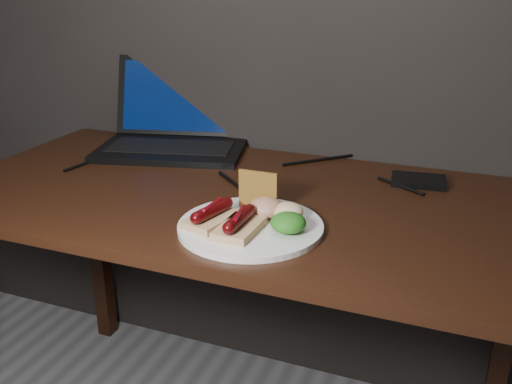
{
  "coord_description": "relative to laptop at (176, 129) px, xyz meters",
  "views": [
    {
      "loc": [
        0.5,
        0.24,
        1.24
      ],
      "look_at": [
        0.11,
        1.23,
        0.82
      ],
      "focal_mm": 40.0,
      "sensor_mm": 36.0,
      "label": 1
    }
  ],
  "objects": [
    {
      "name": "desk",
      "position": [
        0.31,
        -0.28,
        -0.14
      ],
      "size": [
        1.4,
        0.7,
        0.75
      ],
      "color": "black",
      "rests_on": "ground"
    },
    {
      "name": "laptop",
      "position": [
        0.0,
        0.0,
        0.0
      ],
      "size": [
        0.48,
        0.43,
        0.25
      ],
      "color": "black",
      "rests_on": "desk"
    },
    {
      "name": "hard_drive",
      "position": [
        0.7,
        -0.06,
        -0.05
      ],
      "size": [
        0.14,
        0.1,
        0.02
      ],
      "primitive_type": "cube",
      "rotation": [
        0.0,
        0.0,
        0.11
      ],
      "color": "black",
      "rests_on": "desk"
    },
    {
      "name": "desk_cables",
      "position": [
        0.28,
        -0.12,
        -0.05
      ],
      "size": [
        0.89,
        0.41,
        0.01
      ],
      "color": "black",
      "rests_on": "desk"
    },
    {
      "name": "plate",
      "position": [
        0.42,
        -0.45,
        -0.05
      ],
      "size": [
        0.3,
        0.3,
        0.01
      ],
      "primitive_type": "cylinder",
      "rotation": [
        0.0,
        0.0,
        -0.03
      ],
      "color": "white",
      "rests_on": "desk"
    },
    {
      "name": "bread_sausage_left",
      "position": [
        0.35,
        -0.48,
        -0.02
      ],
      "size": [
        0.1,
        0.13,
        0.04
      ],
      "color": "#DFB283",
      "rests_on": "plate"
    },
    {
      "name": "bread_sausage_center",
      "position": [
        0.41,
        -0.5,
        -0.02
      ],
      "size": [
        0.07,
        0.12,
        0.04
      ],
      "color": "#DFB283",
      "rests_on": "plate"
    },
    {
      "name": "crispbread",
      "position": [
        0.4,
        -0.38,
        0.0
      ],
      "size": [
        0.09,
        0.01,
        0.08
      ],
      "primitive_type": "cube",
      "color": "#AF832F",
      "rests_on": "plate"
    },
    {
      "name": "salad_greens",
      "position": [
        0.5,
        -0.46,
        -0.02
      ],
      "size": [
        0.07,
        0.07,
        0.04
      ],
      "primitive_type": "ellipsoid",
      "color": "#155410",
      "rests_on": "plate"
    },
    {
      "name": "salsa_mound",
      "position": [
        0.43,
        -0.4,
        -0.02
      ],
      "size": [
        0.07,
        0.07,
        0.04
      ],
      "primitive_type": "ellipsoid",
      "color": "maroon",
      "rests_on": "plate"
    },
    {
      "name": "coleslaw_mound",
      "position": [
        0.48,
        -0.4,
        -0.02
      ],
      "size": [
        0.06,
        0.06,
        0.04
      ],
      "primitive_type": "ellipsoid",
      "color": "#EFE7CE",
      "rests_on": "plate"
    }
  ]
}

